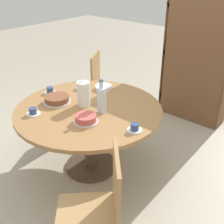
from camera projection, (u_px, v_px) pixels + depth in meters
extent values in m
plane|color=#B2A893|center=(91.00, 166.00, 3.02)|extent=(14.00, 14.00, 0.00)
cylinder|color=#473828|center=(91.00, 165.00, 3.01)|extent=(0.54, 0.54, 0.03)
cylinder|color=#473828|center=(90.00, 139.00, 2.85)|extent=(0.13, 0.13, 0.64)
cylinder|color=#9E7042|center=(89.00, 109.00, 2.69)|extent=(1.41, 1.41, 0.04)
cylinder|color=#A87A47|center=(121.00, 114.00, 3.65)|extent=(0.03, 0.03, 0.39)
cylinder|color=#A87A47|center=(125.00, 102.00, 3.97)|extent=(0.03, 0.03, 0.39)
cylinder|color=#A87A47|center=(94.00, 111.00, 3.71)|extent=(0.03, 0.03, 0.39)
cylinder|color=#A87A47|center=(101.00, 100.00, 4.03)|extent=(0.03, 0.03, 0.39)
cube|color=tan|center=(110.00, 92.00, 3.74)|extent=(0.57, 0.57, 0.04)
cube|color=#A87A47|center=(96.00, 72.00, 3.65)|extent=(0.22, 0.36, 0.48)
cylinder|color=#A87A47|center=(66.00, 220.00, 2.15)|extent=(0.03, 0.03, 0.39)
cylinder|color=#A87A47|center=(112.00, 218.00, 2.16)|extent=(0.03, 0.03, 0.39)
cube|color=tan|center=(87.00, 217.00, 1.89)|extent=(0.59, 0.59, 0.04)
cube|color=#A87A47|center=(117.00, 187.00, 1.78)|extent=(0.29, 0.31, 0.48)
cube|color=brown|center=(169.00, 49.00, 3.83)|extent=(0.04, 0.28, 1.80)
cube|color=brown|center=(194.00, 57.00, 3.50)|extent=(0.88, 0.02, 1.80)
cube|color=brown|center=(189.00, 115.00, 4.00)|extent=(0.81, 0.27, 0.04)
cube|color=brown|center=(193.00, 93.00, 3.84)|extent=(0.81, 0.27, 0.04)
cube|color=brown|center=(196.00, 68.00, 3.67)|extent=(0.81, 0.27, 0.04)
cube|color=brown|center=(200.00, 40.00, 3.50)|extent=(0.81, 0.27, 0.04)
cube|color=brown|center=(205.00, 10.00, 3.33)|extent=(0.81, 0.27, 0.04)
cube|color=orange|center=(206.00, 110.00, 3.79)|extent=(0.36, 0.21, 0.27)
cube|color=black|center=(176.00, 102.00, 4.06)|extent=(0.36, 0.21, 0.24)
cube|color=#B72D28|center=(212.00, 87.00, 3.61)|extent=(0.30, 0.21, 0.29)
cube|color=beige|center=(176.00, 79.00, 3.92)|extent=(0.30, 0.21, 0.24)
cube|color=teal|center=(215.00, 62.00, 3.46)|extent=(0.34, 0.21, 0.23)
cube|color=gold|center=(181.00, 55.00, 3.74)|extent=(0.34, 0.21, 0.22)
cube|color=orange|center=(222.00, 33.00, 3.28)|extent=(0.29, 0.21, 0.22)
cube|color=#234793|center=(183.00, 26.00, 3.58)|extent=(0.29, 0.21, 0.24)
cylinder|color=white|center=(84.00, 94.00, 2.68)|extent=(0.13, 0.13, 0.24)
cone|color=white|center=(83.00, 81.00, 2.62)|extent=(0.11, 0.11, 0.02)
sphere|color=white|center=(83.00, 79.00, 2.61)|extent=(0.02, 0.02, 0.02)
cylinder|color=silver|center=(101.00, 100.00, 2.55)|extent=(0.08, 0.08, 0.24)
cylinder|color=silver|center=(101.00, 85.00, 2.48)|extent=(0.04, 0.04, 0.07)
cylinder|color=#2D5184|center=(101.00, 80.00, 2.46)|extent=(0.04, 0.04, 0.01)
cylinder|color=silver|center=(57.00, 102.00, 2.78)|extent=(0.27, 0.27, 0.01)
cylinder|color=brown|center=(57.00, 99.00, 2.77)|extent=(0.24, 0.24, 0.06)
cylinder|color=silver|center=(86.00, 122.00, 2.44)|extent=(0.22, 0.22, 0.01)
cylinder|color=#C65651|center=(86.00, 118.00, 2.42)|extent=(0.19, 0.19, 0.06)
cylinder|color=silver|center=(50.00, 92.00, 2.99)|extent=(0.13, 0.13, 0.01)
cylinder|color=#334775|center=(50.00, 90.00, 2.97)|extent=(0.07, 0.07, 0.06)
cylinder|color=silver|center=(81.00, 88.00, 3.09)|extent=(0.13, 0.13, 0.01)
cylinder|color=#334775|center=(81.00, 85.00, 3.08)|extent=(0.07, 0.07, 0.06)
cylinder|color=silver|center=(135.00, 130.00, 2.32)|extent=(0.13, 0.13, 0.01)
cylinder|color=#334775|center=(135.00, 127.00, 2.30)|extent=(0.07, 0.07, 0.06)
cylinder|color=silver|center=(33.00, 114.00, 2.57)|extent=(0.13, 0.13, 0.01)
cylinder|color=#334775|center=(33.00, 111.00, 2.55)|extent=(0.07, 0.07, 0.06)
cylinder|color=white|center=(104.00, 89.00, 3.08)|extent=(0.19, 0.19, 0.01)
cylinder|color=white|center=(104.00, 88.00, 3.08)|extent=(0.19, 0.19, 0.01)
cylinder|color=white|center=(104.00, 87.00, 3.07)|extent=(0.19, 0.19, 0.01)
cylinder|color=white|center=(104.00, 86.00, 3.07)|extent=(0.19, 0.19, 0.01)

